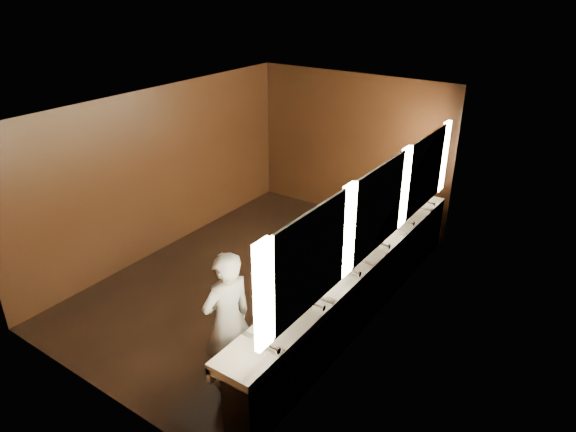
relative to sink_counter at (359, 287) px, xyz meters
The scene contains 10 objects.
floor 1.86m from the sink_counter, behind, with size 6.00×6.00×0.00m, color black.
ceiling 2.92m from the sink_counter, behind, with size 4.00×6.00×0.02m, color #2D2D2B.
wall_back 3.61m from the sink_counter, 120.87° to the left, with size 4.00×0.02×2.80m, color black.
wall_front 3.61m from the sink_counter, 120.87° to the right, with size 4.00×0.02×2.80m, color black.
wall_left 3.90m from the sink_counter, behind, with size 0.02×6.00×2.80m, color black.
wall_right 0.93m from the sink_counter, ahead, with size 0.02×6.00×2.80m, color black.
sink_counter is the anchor object (origin of this frame).
mirror_band 1.27m from the sink_counter, ahead, with size 0.06×5.03×1.15m.
person 2.13m from the sink_counter, 108.21° to the right, with size 0.64×0.42×1.75m, color #859DC6.
trash_bin 0.65m from the sink_counter, 111.19° to the right, with size 0.33×0.33×0.51m, color black.
Camera 1 is at (4.39, -5.49, 4.43)m, focal length 32.00 mm.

